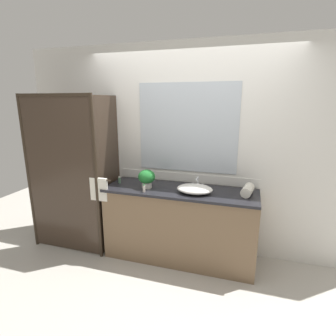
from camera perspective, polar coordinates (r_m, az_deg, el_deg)
name	(u,v)px	position (r m, az deg, el deg)	size (l,w,h in m)	color
ground_plane	(179,257)	(3.53, 2.46, -18.61)	(8.00, 8.00, 0.00)	#B7B2A8
wall_back_with_mirror	(187,150)	(3.35, 4.20, 3.80)	(4.40, 0.06, 2.60)	silver
vanity_cabinet	(180,224)	(3.31, 2.59, -11.96)	(1.80, 0.58, 0.90)	brown
shower_enclosure	(77,175)	(3.47, -19.05, -1.41)	(1.20, 0.59, 2.00)	#2D2319
sink_basin	(195,189)	(3.02, 5.77, -4.50)	(0.41, 0.31, 0.09)	white
faucet	(198,184)	(3.18, 6.39, -3.53)	(0.17, 0.13, 0.14)	silver
potted_plant	(147,178)	(3.16, -4.61, -2.08)	(0.20, 0.20, 0.22)	beige
amenity_bottle_shampoo	(119,180)	(3.41, -10.41, -2.55)	(0.03, 0.03, 0.09)	#4C7056
amenity_bottle_conditioner	(144,188)	(3.04, -5.20, -4.40)	(0.03, 0.03, 0.09)	silver
rolled_towel_near_edge	(248,190)	(3.06, 16.77, -4.60)	(0.11, 0.11, 0.25)	silver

